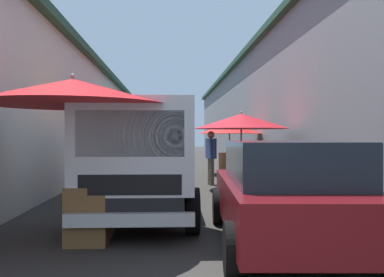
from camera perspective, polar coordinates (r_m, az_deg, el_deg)
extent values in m
plane|color=#33302D|center=(15.06, -1.75, -5.48)|extent=(90.00, 90.00, 0.00)
cube|color=beige|center=(18.39, -23.57, 2.21)|extent=(49.50, 7.00, 4.28)
cube|color=#284C38|center=(18.60, -23.58, 9.18)|extent=(49.80, 7.50, 0.24)
cube|color=gray|center=(18.70, 19.33, 3.83)|extent=(49.50, 7.00, 5.35)
cube|color=#284C38|center=(19.08, 19.34, 12.23)|extent=(49.80, 7.50, 0.24)
cylinder|color=#9E9EA3|center=(16.35, 5.31, -1.40)|extent=(0.06, 0.06, 2.07)
cone|color=red|center=(16.34, 5.31, 1.47)|extent=(2.56, 2.56, 0.43)
sphere|color=#9E9EA3|center=(16.35, 5.31, 2.37)|extent=(0.07, 0.07, 0.07)
cube|color=olive|center=(16.44, 5.24, -3.52)|extent=(0.93, 0.73, 0.84)
sphere|color=orange|center=(16.25, 5.93, -1.92)|extent=(0.09, 0.09, 0.09)
sphere|color=orange|center=(16.25, 6.04, -1.92)|extent=(0.09, 0.09, 0.09)
sphere|color=orange|center=(16.57, 5.72, -1.88)|extent=(0.09, 0.09, 0.09)
cylinder|color=#9E9EA3|center=(6.04, -16.44, -2.99)|extent=(0.06, 0.06, 2.34)
cone|color=red|center=(6.06, -16.45, 6.34)|extent=(2.73, 2.73, 0.37)
sphere|color=#9E9EA3|center=(6.09, -16.46, 8.45)|extent=(0.07, 0.07, 0.07)
cube|color=brown|center=(6.17, -14.13, -10.05)|extent=(0.93, 0.57, 0.82)
sphere|color=orange|center=(5.88, -16.21, -5.56)|extent=(0.09, 0.09, 0.09)
sphere|color=orange|center=(6.09, -13.88, -5.87)|extent=(0.09, 0.09, 0.09)
sphere|color=orange|center=(6.01, -14.36, -5.96)|extent=(0.09, 0.09, 0.09)
sphere|color=orange|center=(5.86, -12.74, -6.11)|extent=(0.09, 0.09, 0.09)
sphere|color=orange|center=(5.96, -13.41, -6.00)|extent=(0.09, 0.09, 0.09)
sphere|color=orange|center=(5.85, -15.07, -6.12)|extent=(0.09, 0.09, 0.09)
cylinder|color=#9E9EA3|center=(14.71, -10.08, -1.05)|extent=(0.06, 0.06, 2.34)
cone|color=red|center=(14.72, -10.08, 2.60)|extent=(2.37, 2.37, 0.47)
sphere|color=#9E9EA3|center=(14.73, -10.08, 3.66)|extent=(0.07, 0.07, 0.07)
cube|color=#9E7547|center=(14.98, -9.83, -4.05)|extent=(0.81, 0.63, 0.76)
sphere|color=orange|center=(14.72, -10.63, -2.26)|extent=(0.09, 0.09, 0.09)
sphere|color=orange|center=(14.95, -10.48, -2.43)|extent=(0.09, 0.09, 0.09)
sphere|color=orange|center=(14.96, -9.94, -2.42)|extent=(0.09, 0.09, 0.09)
sphere|color=orange|center=(14.98, -9.38, -2.42)|extent=(0.09, 0.09, 0.09)
sphere|color=orange|center=(14.93, -10.18, -2.43)|extent=(0.09, 0.09, 0.09)
cylinder|color=#9E9EA3|center=(9.85, -8.81, -2.09)|extent=(0.06, 0.06, 2.21)
cone|color=#D84C14|center=(9.85, -8.82, 3.05)|extent=(2.22, 2.22, 0.45)
sphere|color=#9E9EA3|center=(9.87, -8.82, 4.58)|extent=(0.07, 0.07, 0.07)
cube|color=brown|center=(9.86, -7.93, -6.28)|extent=(0.76, 0.61, 0.78)
sphere|color=orange|center=(9.89, -8.75, -3.74)|extent=(0.09, 0.09, 0.09)
sphere|color=orange|center=(9.67, -8.60, -3.83)|extent=(0.09, 0.09, 0.09)
sphere|color=orange|center=(9.83, -7.73, -3.76)|extent=(0.09, 0.09, 0.09)
sphere|color=orange|center=(9.60, -8.39, -3.54)|extent=(0.09, 0.09, 0.09)
cylinder|color=#9E9EA3|center=(11.78, 6.95, -1.79)|extent=(0.06, 0.06, 2.17)
cone|color=red|center=(11.78, 6.95, 2.44)|extent=(2.76, 2.76, 0.43)
sphere|color=#9E9EA3|center=(11.79, 6.95, 3.69)|extent=(0.07, 0.07, 0.07)
cube|color=brown|center=(11.84, 6.66, -5.12)|extent=(0.77, 0.72, 0.80)
sphere|color=orange|center=(11.66, 5.57, -2.74)|extent=(0.09, 0.09, 0.09)
sphere|color=orange|center=(11.93, 6.00, -2.93)|extent=(0.09, 0.09, 0.09)
sphere|color=orange|center=(11.69, 7.86, -3.00)|extent=(0.09, 0.09, 0.09)
sphere|color=orange|center=(11.66, 6.43, -3.00)|extent=(0.09, 0.09, 0.09)
sphere|color=orange|center=(12.02, 6.74, -2.90)|extent=(0.09, 0.09, 0.09)
sphere|color=orange|center=(12.00, 7.00, -2.91)|extent=(0.09, 0.09, 0.09)
cube|color=#600F14|center=(5.91, 13.03, -8.93)|extent=(4.00, 1.96, 0.64)
cube|color=#19232D|center=(5.70, 13.37, -3.20)|extent=(2.43, 1.66, 0.56)
cube|color=black|center=(7.79, 9.92, -8.31)|extent=(0.20, 1.65, 0.20)
cube|color=silver|center=(7.70, 5.58, -6.31)|extent=(0.08, 0.24, 0.14)
cube|color=silver|center=(7.89, 14.11, -6.16)|extent=(0.08, 0.24, 0.14)
cylinder|color=black|center=(7.13, 3.79, -9.52)|extent=(0.61, 0.24, 0.60)
cylinder|color=black|center=(7.43, 17.32, -9.13)|extent=(0.61, 0.24, 0.60)
cylinder|color=black|center=(4.55, 5.84, -15.21)|extent=(0.61, 0.24, 0.60)
cube|color=black|center=(7.98, -6.80, -7.02)|extent=(4.82, 1.54, 0.36)
cube|color=silver|center=(6.29, -7.96, -0.95)|extent=(1.56, 1.77, 1.40)
cube|color=#19232D|center=(5.55, -8.70, 0.69)|extent=(0.08, 1.47, 0.63)
cube|color=#19232D|center=(6.29, -7.96, 0.65)|extent=(1.07, 1.79, 0.45)
cube|color=black|center=(5.58, -8.70, -6.46)|extent=(0.08, 1.40, 0.28)
cube|color=silver|center=(5.57, -8.79, -11.26)|extent=(0.15, 1.75, 0.18)
cube|color=gray|center=(8.73, -0.99, -3.55)|extent=(3.16, 0.11, 0.50)
cube|color=gray|center=(8.84, -11.73, -3.51)|extent=(3.16, 0.11, 0.50)
cube|color=gray|center=(10.29, -5.79, -2.97)|extent=(0.09, 1.65, 0.50)
cylinder|color=black|center=(6.37, 0.04, -10.17)|extent=(0.72, 0.23, 0.72)
cylinder|color=black|center=(6.53, -15.73, -9.91)|extent=(0.72, 0.23, 0.72)
cylinder|color=black|center=(9.40, -0.76, -6.77)|extent=(0.72, 0.23, 0.72)
cylinder|color=black|center=(9.52, -11.42, -6.69)|extent=(0.72, 0.23, 0.72)
cylinder|color=#665B4C|center=(12.75, 2.56, -4.66)|extent=(0.14, 0.14, 0.83)
cylinder|color=#665B4C|center=(12.59, 2.82, -4.72)|extent=(0.14, 0.14, 0.83)
cube|color=#33518C|center=(12.63, 2.69, -1.41)|extent=(0.52, 0.31, 0.62)
sphere|color=#A57A5B|center=(12.62, 2.69, 0.52)|extent=(0.23, 0.23, 0.23)
cylinder|color=#33518C|center=(12.90, 2.25, -1.23)|extent=(0.08, 0.08, 0.56)
cylinder|color=#33518C|center=(12.35, 3.15, -1.30)|extent=(0.08, 0.08, 0.56)
cylinder|color=black|center=(10.08, 11.54, -7.10)|extent=(0.45, 0.19, 0.44)
cylinder|color=black|center=(9.01, 15.34, -7.99)|extent=(0.45, 0.21, 0.44)
cube|color=red|center=(9.49, 13.49, -7.26)|extent=(0.94, 0.48, 0.08)
ellipsoid|color=black|center=(9.19, 14.43, -5.18)|extent=(0.61, 0.38, 0.20)
cube|color=red|center=(9.99, 11.68, -4.57)|extent=(0.21, 0.34, 0.56)
cylinder|color=silver|center=(9.92, 11.87, -4.02)|extent=(0.28, 0.12, 0.68)
cylinder|color=black|center=(9.83, 12.10, -2.02)|extent=(0.54, 0.16, 0.04)
cylinder|color=red|center=(16.00, -5.18, -3.63)|extent=(0.30, 0.30, 0.03)
cylinder|color=red|center=(16.13, -5.16, -4.35)|extent=(0.04, 0.04, 0.42)
cylinder|color=red|center=(16.02, -5.58, -4.38)|extent=(0.04, 0.04, 0.42)
cylinder|color=red|center=(15.90, -5.19, -4.42)|extent=(0.04, 0.04, 0.42)
cylinder|color=red|center=(16.01, -4.77, -4.38)|extent=(0.04, 0.04, 0.42)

